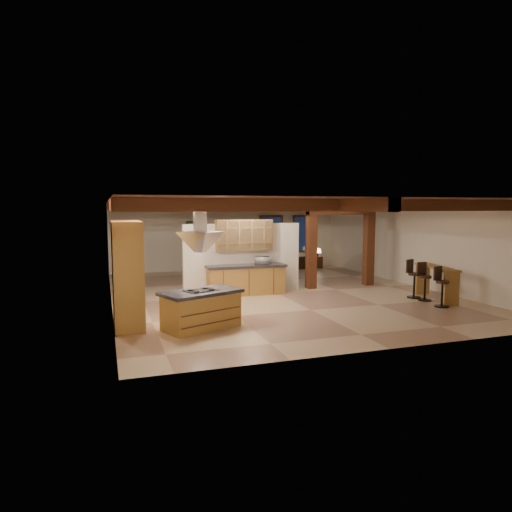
{
  "coord_description": "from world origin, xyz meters",
  "views": [
    {
      "loc": [
        -5.15,
        -13.26,
        2.71
      ],
      "look_at": [
        -0.55,
        0.5,
        1.16
      ],
      "focal_mm": 32.0,
      "sensor_mm": 36.0,
      "label": 1
    }
  ],
  "objects_px": {
    "sofa": "(296,262)",
    "bar_counter": "(436,277)",
    "dining_table": "(262,273)",
    "kitchen_island": "(201,309)"
  },
  "relations": [
    {
      "from": "sofa",
      "to": "bar_counter",
      "type": "xyz_separation_m",
      "value": [
        1.12,
        -7.69,
        0.4
      ]
    },
    {
      "from": "dining_table",
      "to": "sofa",
      "type": "bearing_deg",
      "value": 53.13
    },
    {
      "from": "kitchen_island",
      "to": "sofa",
      "type": "xyz_separation_m",
      "value": [
        6.08,
        8.65,
        -0.17
      ]
    },
    {
      "from": "kitchen_island",
      "to": "bar_counter",
      "type": "height_order",
      "value": "bar_counter"
    },
    {
      "from": "kitchen_island",
      "to": "bar_counter",
      "type": "relative_size",
      "value": 1.02
    },
    {
      "from": "kitchen_island",
      "to": "sofa",
      "type": "height_order",
      "value": "kitchen_island"
    },
    {
      "from": "dining_table",
      "to": "sofa",
      "type": "relative_size",
      "value": 1.0
    },
    {
      "from": "bar_counter",
      "to": "dining_table",
      "type": "bearing_deg",
      "value": 128.57
    },
    {
      "from": "kitchen_island",
      "to": "sofa",
      "type": "relative_size",
      "value": 1.08
    },
    {
      "from": "kitchen_island",
      "to": "dining_table",
      "type": "xyz_separation_m",
      "value": [
        3.44,
        5.67,
        -0.12
      ]
    }
  ]
}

